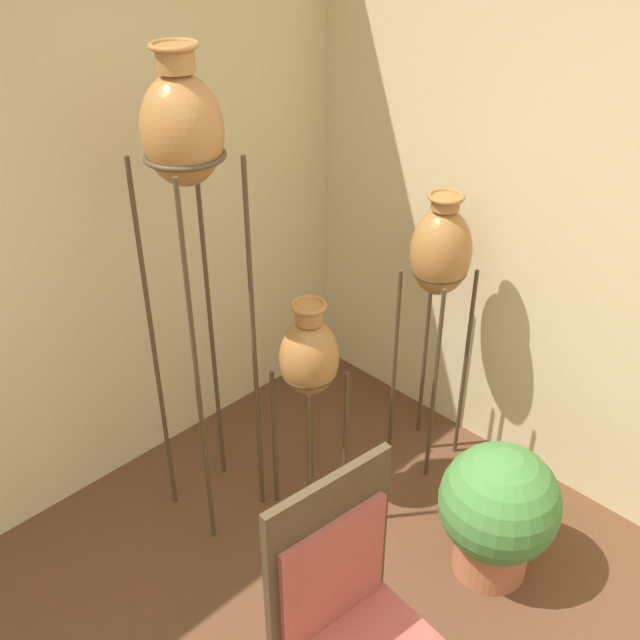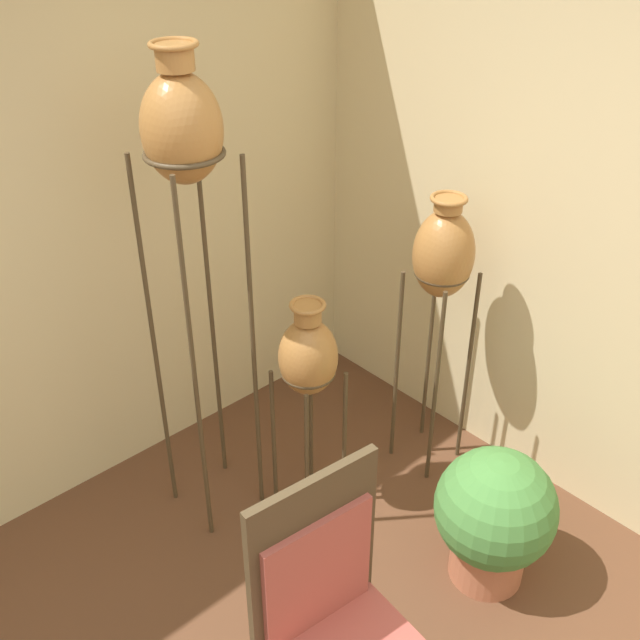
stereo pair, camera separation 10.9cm
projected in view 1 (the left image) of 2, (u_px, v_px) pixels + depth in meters
The scene contains 5 objects.
vase_stand_tall at pixel (184, 145), 2.66m from camera, with size 0.32×0.32×2.11m.
vase_stand_medium at pixel (440, 257), 3.29m from camera, with size 0.27×0.27×1.43m.
vase_stand_short at pixel (309, 359), 3.16m from camera, with size 0.26×0.26×1.10m.
chair at pixel (353, 621), 2.30m from camera, with size 0.53×0.51×1.14m.
potted_plant at pixel (498, 510), 3.07m from camera, with size 0.50×0.50×0.64m.
Camera 1 is at (-0.69, -0.64, 2.64)m, focal length 42.00 mm.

